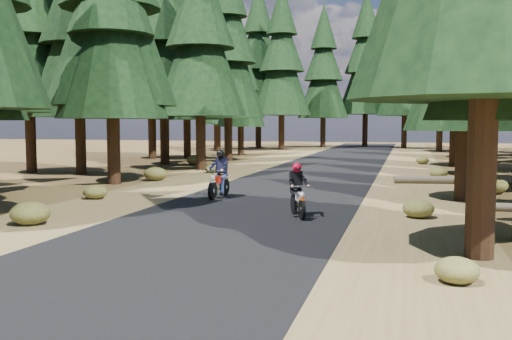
# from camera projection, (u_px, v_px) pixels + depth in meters

# --- Properties ---
(ground) EXTENTS (120.00, 120.00, 0.00)m
(ground) POSITION_uv_depth(u_px,v_px,m) (242.00, 214.00, 15.57)
(ground) COLOR #413017
(ground) RESTS_ON ground
(road) EXTENTS (6.00, 100.00, 0.01)m
(road) POSITION_uv_depth(u_px,v_px,m) (281.00, 193.00, 20.39)
(road) COLOR black
(road) RESTS_ON ground
(shoulder_l) EXTENTS (3.20, 100.00, 0.01)m
(shoulder_l) POSITION_uv_depth(u_px,v_px,m) (162.00, 189.00, 21.57)
(shoulder_l) COLOR brown
(shoulder_l) RESTS_ON ground
(shoulder_r) EXTENTS (3.20, 100.00, 0.01)m
(shoulder_r) POSITION_uv_depth(u_px,v_px,m) (414.00, 197.00, 19.21)
(shoulder_r) COLOR brown
(shoulder_r) RESTS_ON ground
(pine_forest) EXTENTS (34.59, 55.08, 16.32)m
(pine_forest) POSITION_uv_depth(u_px,v_px,m) (337.00, 35.00, 35.20)
(pine_forest) COLOR black
(pine_forest) RESTS_ON ground
(log_near) EXTENTS (5.50, 1.29, 0.32)m
(log_near) POSITION_uv_depth(u_px,v_px,m) (462.00, 180.00, 23.34)
(log_near) COLOR #4C4233
(log_near) RESTS_ON ground
(understory_shrubs) EXTENTS (16.41, 27.32, 0.71)m
(understory_shrubs) POSITION_uv_depth(u_px,v_px,m) (319.00, 175.00, 24.06)
(understory_shrubs) COLOR #474C1E
(understory_shrubs) RESTS_ON ground
(rider_lead) EXTENTS (1.07, 1.66, 1.43)m
(rider_lead) POSITION_uv_depth(u_px,v_px,m) (298.00, 199.00, 15.12)
(rider_lead) COLOR silver
(rider_lead) RESTS_ON road
(rider_follow) EXTENTS (0.62, 1.80, 1.59)m
(rider_follow) POSITION_uv_depth(u_px,v_px,m) (219.00, 182.00, 18.98)
(rider_follow) COLOR #A8190B
(rider_follow) RESTS_ON road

